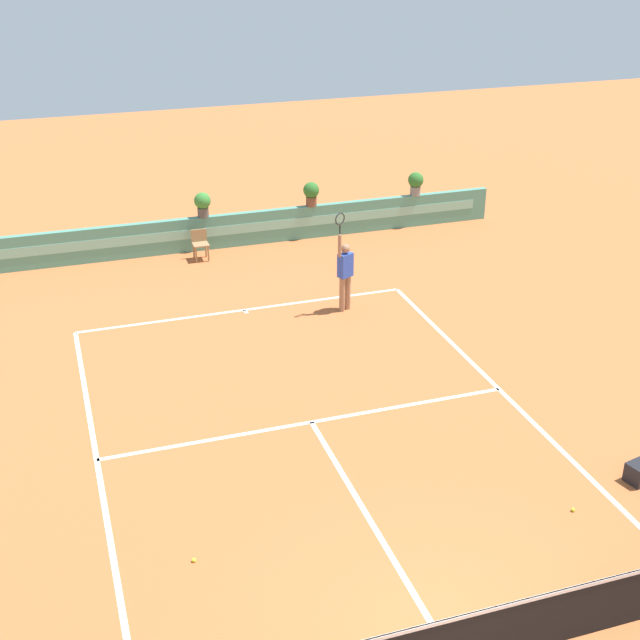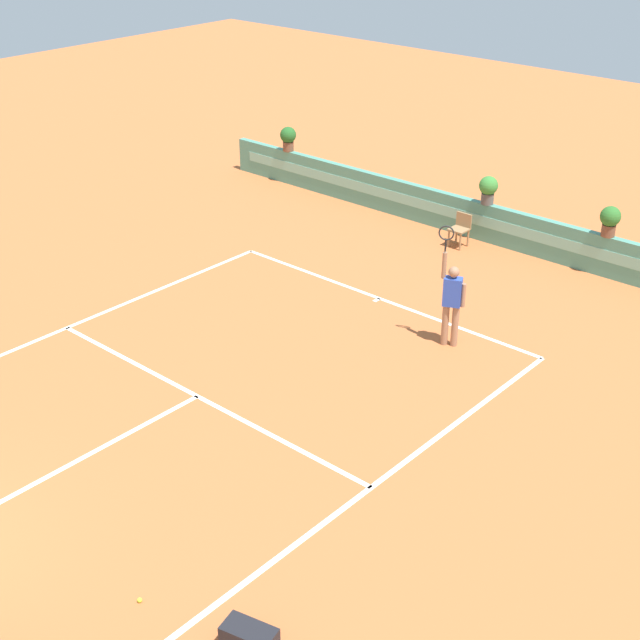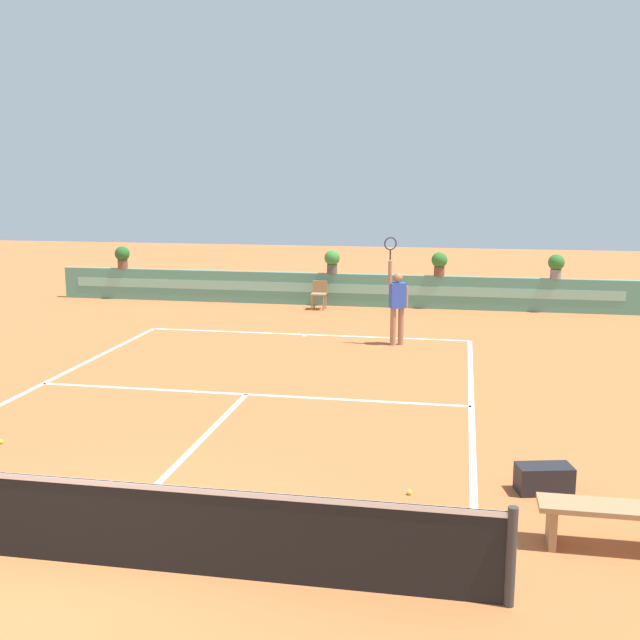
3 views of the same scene
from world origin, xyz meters
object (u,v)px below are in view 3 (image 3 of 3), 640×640
gear_bag (544,479)px  tennis_ball_near_baseline (1,442)px  ball_kid_chair (319,293)px  tennis_player (397,302)px  potted_plant_right (439,262)px  potted_plant_far_left (122,256)px  potted_plant_far_right (556,265)px  potted_plant_centre (332,260)px  bench_courtside (613,517)px  tennis_ball_mid_court (409,492)px

gear_bag → tennis_ball_near_baseline: (-7.93, 0.35, -0.15)m
ball_kid_chair → tennis_player: tennis_player is taller
potted_plant_right → potted_plant_far_left: bearing=180.0°
gear_bag → potted_plant_far_right: potted_plant_far_right is taller
potted_plant_far_right → potted_plant_right: (-3.38, 0.00, 0.00)m
ball_kid_chair → potted_plant_right: (3.54, 0.73, 0.93)m
potted_plant_far_right → potted_plant_centre: bearing=180.0°
gear_bag → tennis_ball_near_baseline: bearing=177.5°
bench_courtside → potted_plant_far_left: 19.63m
bench_courtside → potted_plant_far_right: size_ratio=2.21×
ball_kid_chair → tennis_ball_mid_court: (3.66, -13.26, -0.44)m
gear_bag → tennis_player: (-2.62, 8.32, 0.87)m
ball_kid_chair → tennis_ball_mid_court: 13.76m
gear_bag → potted_plant_far_left: size_ratio=0.97×
potted_plant_far_right → potted_plant_right: 3.38m
ball_kid_chair → bench_courtside: bearing=-67.5°
ball_kid_chair → tennis_ball_mid_court: ball_kid_chair is taller
bench_courtside → potted_plant_far_left: size_ratio=2.21×
bench_courtside → tennis_player: tennis_player is taller
bench_courtside → potted_plant_right: potted_plant_right is taller
gear_bag → potted_plant_centre: 14.55m
gear_bag → potted_plant_right: bearing=97.6°
tennis_ball_mid_court → potted_plant_right: potted_plant_right is taller
tennis_ball_mid_court → potted_plant_far_right: (3.27, 13.99, 1.38)m
ball_kid_chair → potted_plant_far_left: bearing=173.7°
potted_plant_far_right → tennis_player: bearing=-128.6°
tennis_ball_near_baseline → tennis_ball_mid_court: size_ratio=1.00×
gear_bag → potted_plant_centre: size_ratio=0.97×
tennis_ball_mid_court → ball_kid_chair: bearing=105.4°
ball_kid_chair → tennis_player: bearing=-58.9°
ball_kid_chair → potted_plant_far_left: (-6.64, 0.73, 0.93)m
gear_bag → tennis_ball_mid_court: gear_bag is taller
potted_plant_right → tennis_ball_near_baseline: bearing=-114.8°
potted_plant_right → potted_plant_far_left: same height
tennis_player → tennis_ball_near_baseline: tennis_player is taller
bench_courtside → tennis_ball_near_baseline: 8.71m
tennis_player → ball_kid_chair: bearing=121.1°
potted_plant_far_right → potted_plant_far_left: (-13.57, 0.00, 0.00)m
tennis_ball_mid_court → potted_plant_right: (-0.12, 13.99, 1.38)m
tennis_player → tennis_ball_near_baseline: size_ratio=38.01×
potted_plant_centre → tennis_ball_near_baseline: bearing=-102.2°
bench_courtside → gear_bag: (-0.58, 1.46, -0.20)m
ball_kid_chair → potted_plant_far_right: 7.03m
bench_courtside → tennis_player: (-3.20, 9.78, 0.67)m
potted_plant_centre → potted_plant_right: bearing=0.0°
tennis_ball_mid_court → tennis_player: bearing=96.0°
ball_kid_chair → potted_plant_far_left: size_ratio=1.17×
bench_courtside → potted_plant_centre: potted_plant_centre is taller
gear_bag → potted_plant_centre: (-5.08, 13.58, 1.23)m
potted_plant_far_left → tennis_ball_near_baseline: bearing=-73.0°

